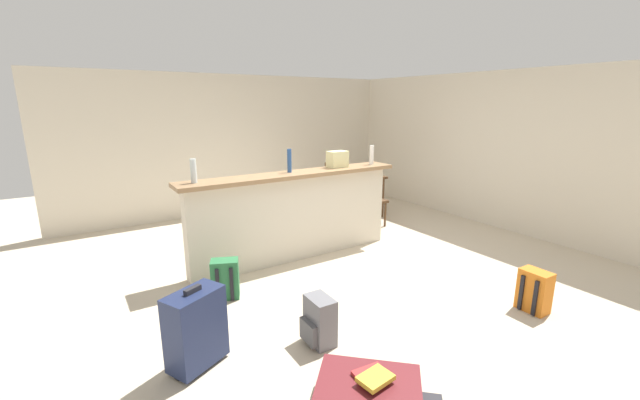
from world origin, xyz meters
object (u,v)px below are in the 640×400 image
dining_chair_far_side (333,183)px  backpack_green (225,279)px  bottle_blue (289,161)px  grocery_bag (337,159)px  backpack_orange (535,291)px  bottle_white (372,155)px  suitcase_flat_maroon (369,396)px  suitcase_upright_navy (196,328)px  bottle_clear (193,171)px  dining_chair_near_partition (369,195)px  backpack_grey (319,321)px  dining_table (349,181)px  book_stack (373,377)px

dining_chair_far_side → backpack_green: (-2.98, -2.32, -0.31)m
bottle_blue → backpack_green: bottle_blue is taller
grocery_bag → backpack_orange: size_ratio=0.62×
bottle_white → suitcase_flat_maroon: (-2.16, -2.58, -1.17)m
suitcase_upright_navy → backpack_orange: size_ratio=1.60×
backpack_orange → bottle_blue: bearing=118.1°
suitcase_flat_maroon → suitcase_upright_navy: bearing=127.4°
bottle_clear → backpack_green: bottle_clear is taller
dining_chair_near_partition → backpack_grey: (-2.52, -2.39, -0.31)m
dining_table → backpack_orange: (-0.47, -3.65, -0.44)m
bottle_blue → book_stack: bearing=-107.5°
suitcase_flat_maroon → grocery_bag: bearing=58.7°
dining_table → suitcase_flat_maroon: dining_table is taller
bottle_clear → dining_chair_near_partition: size_ratio=0.29×
dining_chair_far_side → suitcase_upright_navy: bearing=-137.2°
suitcase_upright_navy → bottle_clear: bearing=72.6°
suitcase_upright_navy → backpack_green: bearing=59.4°
grocery_bag → backpack_grey: 2.57m
grocery_bag → book_stack: bearing=-120.8°
bottle_clear → dining_chair_near_partition: bearing=11.1°
backpack_green → book_stack: (0.28, -2.06, 0.05)m
bottle_clear → dining_chair_far_side: size_ratio=0.29×
bottle_blue → suitcase_flat_maroon: bottle_blue is taller
suitcase_flat_maroon → dining_table: bearing=54.6°
grocery_bag → suitcase_flat_maroon: bearing=-121.3°
backpack_grey → backpack_orange: (2.08, -0.69, 0.00)m
backpack_grey → suitcase_flat_maroon: bearing=-99.4°
backpack_green → dining_chair_near_partition: bearing=21.7°
bottle_white → backpack_orange: bearing=-88.7°
dining_chair_near_partition → dining_chair_far_side: same height
book_stack → suitcase_upright_navy: bearing=128.2°
dining_table → dining_chair_near_partition: dining_chair_near_partition is taller
backpack_grey → bottle_white: bearing=41.0°
bottle_clear → backpack_green: bearing=-81.1°
bottle_white → book_stack: bottle_white is taller
bottle_clear → backpack_grey: bottle_clear is taller
bottle_white → dining_table: (0.52, 1.19, -0.64)m
dining_chair_far_side → book_stack: (-2.71, -4.37, -0.27)m
grocery_bag → dining_chair_near_partition: size_ratio=0.28×
dining_table → book_stack: 4.64m
book_stack → suitcase_flat_maroon: bearing=169.4°
bottle_white → suitcase_upright_navy: size_ratio=0.41×
dining_chair_near_partition → backpack_grey: bearing=-136.6°
dining_chair_far_side → backpack_green: dining_chair_far_side is taller
backpack_green → backpack_grey: bearing=-72.7°
grocery_bag → suitcase_flat_maroon: size_ratio=0.31×
backpack_green → dining_table: bearing=30.5°
bottle_white → backpack_grey: (-2.02, -1.76, -1.08)m
bottle_blue → dining_table: bottle_blue is taller
bottle_blue → book_stack: bottle_blue is taller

